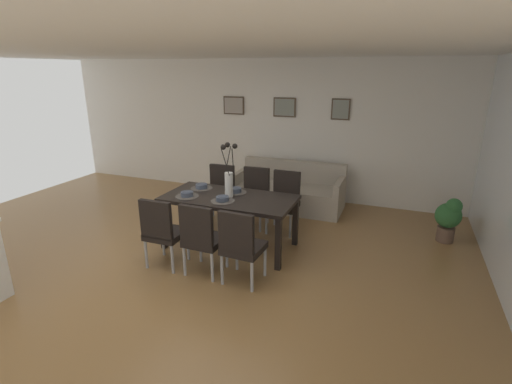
{
  "coord_description": "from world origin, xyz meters",
  "views": [
    {
      "loc": [
        2.43,
        -3.71,
        2.39
      ],
      "look_at": [
        0.59,
        0.98,
        0.77
      ],
      "focal_mm": 26.62,
      "sensor_mm": 36.0,
      "label": 1
    }
  ],
  "objects_px": {
    "centerpiece_vase": "(229,177)",
    "bowl_far_left": "(223,198)",
    "sofa": "(289,192)",
    "dining_chair_far_left": "(202,236)",
    "bowl_near_left": "(187,194)",
    "dining_chair_mid_right": "(284,199)",
    "bowl_near_right": "(201,186)",
    "potted_plant": "(449,217)",
    "framed_picture_right": "(341,109)",
    "dining_table": "(229,202)",
    "framed_picture_left": "(234,105)",
    "dining_chair_near_left": "(162,229)",
    "dining_chair_far_right": "(254,194)",
    "framed_picture_center": "(284,107)",
    "dining_chair_mid_left": "(241,243)",
    "bowl_far_right": "(235,190)",
    "dining_chair_near_right": "(220,191)"
  },
  "relations": [
    {
      "from": "framed_picture_center",
      "to": "bowl_far_left",
      "type": "bearing_deg",
      "value": -90.0
    },
    {
      "from": "dining_chair_mid_right",
      "to": "dining_chair_near_left",
      "type": "bearing_deg",
      "value": -122.07
    },
    {
      "from": "framed_picture_right",
      "to": "framed_picture_center",
      "type": "bearing_deg",
      "value": -180.0
    },
    {
      "from": "potted_plant",
      "to": "bowl_far_left",
      "type": "bearing_deg",
      "value": -152.46
    },
    {
      "from": "bowl_far_right",
      "to": "centerpiece_vase",
      "type": "bearing_deg",
      "value": -89.74
    },
    {
      "from": "framed_picture_right",
      "to": "dining_chair_mid_left",
      "type": "bearing_deg",
      "value": -98.54
    },
    {
      "from": "dining_chair_near_left",
      "to": "framed_picture_left",
      "type": "xyz_separation_m",
      "value": [
        -0.51,
        3.3,
        1.22
      ]
    },
    {
      "from": "dining_chair_mid_right",
      "to": "framed_picture_center",
      "type": "distance_m",
      "value": 2.09
    },
    {
      "from": "dining_chair_far_left",
      "to": "centerpiece_vase",
      "type": "relative_size",
      "value": 1.25
    },
    {
      "from": "dining_chair_mid_left",
      "to": "framed_picture_center",
      "type": "xyz_separation_m",
      "value": [
        -0.54,
        3.31,
        1.22
      ]
    },
    {
      "from": "dining_chair_far_right",
      "to": "bowl_far_left",
      "type": "distance_m",
      "value": 1.11
    },
    {
      "from": "dining_chair_near_right",
      "to": "centerpiece_vase",
      "type": "relative_size",
      "value": 1.25
    },
    {
      "from": "dining_chair_far_right",
      "to": "dining_chair_mid_left",
      "type": "distance_m",
      "value": 1.8
    },
    {
      "from": "bowl_near_right",
      "to": "sofa",
      "type": "xyz_separation_m",
      "value": [
        0.85,
        1.67,
        -0.5
      ]
    },
    {
      "from": "dining_chair_mid_right",
      "to": "bowl_near_left",
      "type": "relative_size",
      "value": 5.41
    },
    {
      "from": "dining_chair_far_right",
      "to": "potted_plant",
      "type": "bearing_deg",
      "value": 8.3
    },
    {
      "from": "framed_picture_center",
      "to": "potted_plant",
      "type": "relative_size",
      "value": 0.64
    },
    {
      "from": "dining_chair_near_right",
      "to": "potted_plant",
      "type": "xyz_separation_m",
      "value": [
        3.43,
        0.46,
        -0.14
      ]
    },
    {
      "from": "dining_chair_mid_right",
      "to": "bowl_far_right",
      "type": "distance_m",
      "value": 0.87
    },
    {
      "from": "sofa",
      "to": "centerpiece_vase",
      "type": "bearing_deg",
      "value": -99.25
    },
    {
      "from": "bowl_far_right",
      "to": "potted_plant",
      "type": "distance_m",
      "value": 3.09
    },
    {
      "from": "bowl_near_left",
      "to": "bowl_near_right",
      "type": "height_order",
      "value": "same"
    },
    {
      "from": "bowl_near_right",
      "to": "framed_picture_right",
      "type": "relative_size",
      "value": 0.46
    },
    {
      "from": "bowl_far_left",
      "to": "framed_picture_right",
      "type": "bearing_deg",
      "value": 68.68
    },
    {
      "from": "bowl_far_left",
      "to": "sofa",
      "type": "bearing_deg",
      "value": 81.61
    },
    {
      "from": "dining_chair_far_left",
      "to": "dining_chair_mid_right",
      "type": "xyz_separation_m",
      "value": [
        0.5,
        1.67,
        0.0
      ]
    },
    {
      "from": "dining_chair_mid_right",
      "to": "bowl_near_right",
      "type": "distance_m",
      "value": 1.28
    },
    {
      "from": "bowl_near_right",
      "to": "framed_picture_left",
      "type": "bearing_deg",
      "value": 102.43
    },
    {
      "from": "potted_plant",
      "to": "framed_picture_right",
      "type": "bearing_deg",
      "value": 147.38
    },
    {
      "from": "dining_chair_near_left",
      "to": "dining_chair_mid_right",
      "type": "distance_m",
      "value": 1.98
    },
    {
      "from": "bowl_near_left",
      "to": "sofa",
      "type": "height_order",
      "value": "bowl_near_left"
    },
    {
      "from": "centerpiece_vase",
      "to": "potted_plant",
      "type": "relative_size",
      "value": 1.1
    },
    {
      "from": "bowl_near_right",
      "to": "potted_plant",
      "type": "distance_m",
      "value": 3.59
    },
    {
      "from": "framed_picture_right",
      "to": "dining_table",
      "type": "bearing_deg",
      "value": -112.89
    },
    {
      "from": "sofa",
      "to": "dining_chair_far_left",
      "type": "bearing_deg",
      "value": -95.95
    },
    {
      "from": "dining_chair_mid_left",
      "to": "sofa",
      "type": "distance_m",
      "value": 2.74
    },
    {
      "from": "centerpiece_vase",
      "to": "bowl_far_left",
      "type": "bearing_deg",
      "value": -90.26
    },
    {
      "from": "dining_chair_near_right",
      "to": "bowl_near_right",
      "type": "distance_m",
      "value": 0.69
    },
    {
      "from": "dining_chair_far_right",
      "to": "sofa",
      "type": "height_order",
      "value": "dining_chair_far_right"
    },
    {
      "from": "dining_chair_near_right",
      "to": "framed_picture_right",
      "type": "bearing_deg",
      "value": 45.4
    },
    {
      "from": "dining_chair_mid_right",
      "to": "sofa",
      "type": "distance_m",
      "value": 1.08
    },
    {
      "from": "bowl_far_left",
      "to": "potted_plant",
      "type": "relative_size",
      "value": 0.25
    },
    {
      "from": "dining_chair_near_right",
      "to": "bowl_near_left",
      "type": "relative_size",
      "value": 5.41
    },
    {
      "from": "dining_chair_far_right",
      "to": "centerpiece_vase",
      "type": "bearing_deg",
      "value": -91.26
    },
    {
      "from": "dining_chair_far_left",
      "to": "dining_chair_mid_left",
      "type": "xyz_separation_m",
      "value": [
        0.52,
        -0.02,
        0.0
      ]
    },
    {
      "from": "framed_picture_right",
      "to": "potted_plant",
      "type": "xyz_separation_m",
      "value": [
        1.82,
        -1.17,
        -1.36
      ]
    },
    {
      "from": "dining_chair_near_left",
      "to": "dining_chair_near_right",
      "type": "xyz_separation_m",
      "value": [
        -0.04,
        1.67,
        0.0
      ]
    },
    {
      "from": "bowl_near_left",
      "to": "bowl_far_left",
      "type": "bearing_deg",
      "value": 0.0
    },
    {
      "from": "dining_chair_mid_right",
      "to": "framed_picture_right",
      "type": "bearing_deg",
      "value": 72.55
    },
    {
      "from": "bowl_far_left",
      "to": "sofa",
      "type": "height_order",
      "value": "bowl_far_left"
    }
  ]
}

